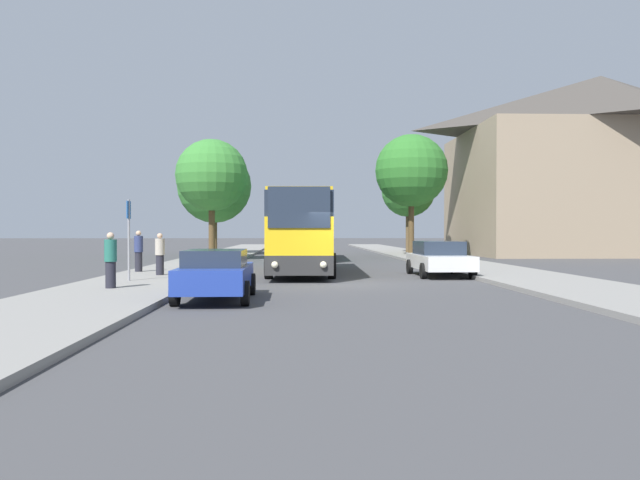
% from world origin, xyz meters
% --- Properties ---
extents(ground_plane, '(300.00, 300.00, 0.00)m').
position_xyz_m(ground_plane, '(0.00, 0.00, 0.00)').
color(ground_plane, '#424244').
rests_on(ground_plane, ground).
extents(sidewalk_left, '(4.00, 120.00, 0.15)m').
position_xyz_m(sidewalk_left, '(-7.00, 0.00, 0.07)').
color(sidewalk_left, gray).
rests_on(sidewalk_left, ground_plane).
extents(sidewalk_right, '(4.00, 120.00, 0.15)m').
position_xyz_m(sidewalk_right, '(7.00, 0.00, 0.07)').
color(sidewalk_right, gray).
rests_on(sidewalk_right, ground_plane).
extents(building_right_background, '(21.35, 14.76, 14.10)m').
position_xyz_m(building_right_background, '(22.26, 26.57, 7.05)').
color(building_right_background, gray).
rests_on(building_right_background, ground_plane).
extents(bus_front, '(2.91, 10.88, 3.41)m').
position_xyz_m(bus_front, '(-1.47, 5.26, 1.82)').
color(bus_front, '#2D2D2D').
rests_on(bus_front, ground_plane).
extents(bus_middle, '(2.96, 10.92, 3.52)m').
position_xyz_m(bus_middle, '(-1.16, 18.48, 1.87)').
color(bus_middle, silver).
rests_on(bus_middle, ground_plane).
extents(parked_car_left_curb, '(1.95, 4.29, 1.34)m').
position_xyz_m(parked_car_left_curb, '(-3.80, -5.29, 0.72)').
color(parked_car_left_curb, '#233D9E').
rests_on(parked_car_left_curb, ground_plane).
extents(parked_car_right_near, '(2.13, 4.65, 1.42)m').
position_xyz_m(parked_car_right_near, '(4.13, 3.40, 0.75)').
color(parked_car_right_near, silver).
rests_on(parked_car_right_near, ground_plane).
extents(bus_stop_sign, '(0.08, 0.45, 2.76)m').
position_xyz_m(bus_stop_sign, '(-7.39, -0.43, 1.85)').
color(bus_stop_sign, gray).
rests_on(bus_stop_sign, sidewalk_left).
extents(pedestrian_waiting_near, '(0.36, 0.36, 1.61)m').
position_xyz_m(pedestrian_waiting_near, '(-6.94, 2.30, 0.96)').
color(pedestrian_waiting_near, '#23232D').
rests_on(pedestrian_waiting_near, sidewalk_left).
extents(pedestrian_waiting_far, '(0.36, 0.36, 1.71)m').
position_xyz_m(pedestrian_waiting_far, '(-8.27, 4.36, 1.01)').
color(pedestrian_waiting_far, '#23232D').
rests_on(pedestrian_waiting_far, sidewalk_left).
extents(pedestrian_walking_back, '(0.36, 0.36, 1.65)m').
position_xyz_m(pedestrian_walking_back, '(-7.17, -3.25, 0.98)').
color(pedestrian_walking_back, '#23232D').
rests_on(pedestrian_walking_back, sidewalk_left).
extents(tree_left_near, '(4.56, 4.56, 7.54)m').
position_xyz_m(tree_left_near, '(-7.10, 18.01, 5.39)').
color(tree_left_near, '#513D23').
rests_on(tree_left_near, sidewalk_left).
extents(tree_left_far, '(5.68, 5.68, 8.02)m').
position_xyz_m(tree_left_far, '(-8.06, 26.57, 5.32)').
color(tree_left_far, '#513D23').
rests_on(tree_left_far, sidewalk_left).
extents(tree_right_near, '(5.08, 5.08, 8.49)m').
position_xyz_m(tree_right_near, '(6.34, 21.67, 6.08)').
color(tree_right_near, '#513D23').
rests_on(tree_right_near, sidewalk_right).
extents(tree_right_mid, '(4.38, 4.38, 7.24)m').
position_xyz_m(tree_right_mid, '(7.35, 28.50, 5.18)').
color(tree_right_mid, brown).
rests_on(tree_right_mid, sidewalk_right).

